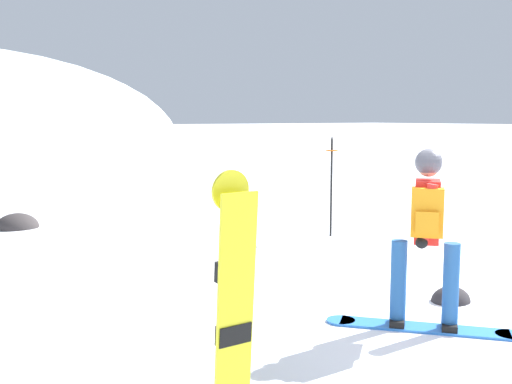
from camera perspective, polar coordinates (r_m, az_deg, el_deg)
name	(u,v)px	position (r m, az deg, el deg)	size (l,w,h in m)	color
ground_plane	(454,330)	(6.22, 17.93, -12.11)	(300.00, 300.00, 0.00)	white
snowboarder_main	(426,235)	(5.90, 15.57, -3.84)	(1.29, 1.47, 1.71)	blue
spare_snowboard	(234,291)	(4.16, -2.03, -9.18)	(0.28, 0.15, 1.66)	yellow
piste_marker_near	(331,178)	(10.32, 7.04, 1.27)	(0.20, 0.20, 1.71)	black
rock_dark	(451,301)	(7.12, 17.69, -9.67)	(0.46, 0.39, 0.32)	#282628
rock_mid	(17,228)	(11.93, -21.37, -3.15)	(0.78, 0.66, 0.55)	#383333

